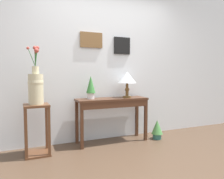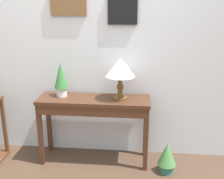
{
  "view_description": "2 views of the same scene",
  "coord_description": "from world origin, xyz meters",
  "px_view_note": "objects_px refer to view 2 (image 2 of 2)",
  "views": [
    {
      "loc": [
        -1.37,
        -1.99,
        1.12
      ],
      "look_at": [
        0.06,
        1.31,
        0.86
      ],
      "focal_mm": 34.7,
      "sensor_mm": 36.0,
      "label": 1
    },
    {
      "loc": [
        0.49,
        -1.54,
        1.71
      ],
      "look_at": [
        0.21,
        1.28,
        0.81
      ],
      "focal_mm": 45.5,
      "sensor_mm": 36.0,
      "label": 2
    }
  ],
  "objects_px": {
    "console_table": "(94,109)",
    "potted_plant_floor": "(167,157)",
    "table_lamp": "(120,69)",
    "potted_plant_on_console": "(61,78)"
  },
  "relations": [
    {
      "from": "potted_plant_on_console",
      "to": "potted_plant_floor",
      "type": "relative_size",
      "value": 1.1
    },
    {
      "from": "console_table",
      "to": "potted_plant_floor",
      "type": "xyz_separation_m",
      "value": [
        0.77,
        -0.15,
        -0.43
      ]
    },
    {
      "from": "table_lamp",
      "to": "potted_plant_on_console",
      "type": "bearing_deg",
      "value": 176.74
    },
    {
      "from": "console_table",
      "to": "table_lamp",
      "type": "relative_size",
      "value": 2.7
    },
    {
      "from": "table_lamp",
      "to": "console_table",
      "type": "bearing_deg",
      "value": -175.33
    },
    {
      "from": "table_lamp",
      "to": "potted_plant_floor",
      "type": "xyz_separation_m",
      "value": [
        0.5,
        -0.17,
        -0.87
      ]
    },
    {
      "from": "console_table",
      "to": "table_lamp",
      "type": "distance_m",
      "value": 0.51
    },
    {
      "from": "console_table",
      "to": "potted_plant_floor",
      "type": "bearing_deg",
      "value": -10.78
    },
    {
      "from": "table_lamp",
      "to": "potted_plant_on_console",
      "type": "xyz_separation_m",
      "value": [
        -0.63,
        0.04,
        -0.12
      ]
    },
    {
      "from": "potted_plant_on_console",
      "to": "potted_plant_floor",
      "type": "xyz_separation_m",
      "value": [
        1.12,
        -0.21,
        -0.75
      ]
    }
  ]
}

